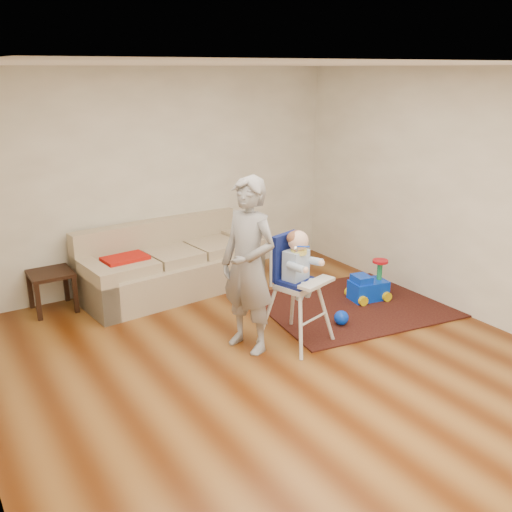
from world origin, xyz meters
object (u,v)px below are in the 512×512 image
ride_on_toy (369,280)px  adult (249,266)px  sofa (172,259)px  side_table (52,291)px  high_chair (297,290)px  toy_ball (341,318)px

ride_on_toy → adult: adult is taller
sofa → side_table: 1.43m
high_chair → adult: size_ratio=0.69×
ride_on_toy → adult: bearing=-162.4°
sofa → high_chair: (0.49, -1.93, 0.14)m
side_table → high_chair: 2.89m
side_table → sofa: bearing=-8.8°
sofa → ride_on_toy: sofa is taller
ride_on_toy → adult: size_ratio=0.28×
adult → ride_on_toy: bearing=81.1°
high_chair → adult: 0.58m
side_table → adult: 2.53m
sofa → toy_ball: (1.13, -1.90, -0.33)m
sofa → toy_ball: size_ratio=14.41×
ride_on_toy → high_chair: bearing=-153.6°
sofa → adult: bearing=-94.7°
toy_ball → high_chair: 0.80m
adult → side_table: bearing=-161.7°
high_chair → toy_ball: bearing=-13.3°
ride_on_toy → toy_ball: ride_on_toy is taller
sofa → ride_on_toy: (1.88, -1.51, -0.17)m
side_table → adult: bearing=-54.4°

